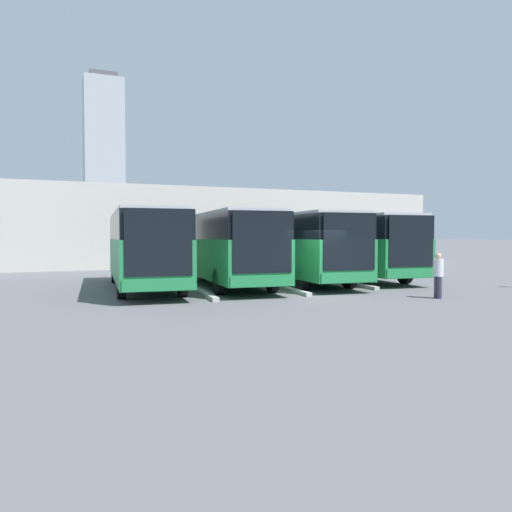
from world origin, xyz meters
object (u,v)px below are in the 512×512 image
bus_0 (350,244)px  bus_3 (144,246)px  bus_2 (225,246)px  pedestrian (438,274)px  bus_1 (296,245)px

bus_0 → bus_3: (11.09, 1.06, 0.00)m
bus_2 → pedestrian: bearing=132.0°
bus_3 → pedestrian: 11.99m
bus_1 → bus_3: same height
bus_0 → pedestrian: (1.69, 8.43, -0.95)m
bus_0 → bus_2: size_ratio=1.00×
bus_0 → bus_2: 7.47m
bus_3 → pedestrian: bearing=146.2°
bus_3 → pedestrian: (-9.41, 7.37, -0.95)m
pedestrian → bus_1: bearing=-151.3°
bus_2 → pedestrian: size_ratio=6.61×
bus_0 → bus_1: (3.70, 0.91, 0.00)m
bus_0 → pedestrian: bus_0 is taller
bus_1 → bus_0: bearing=-161.9°
bus_1 → bus_3: 7.40m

